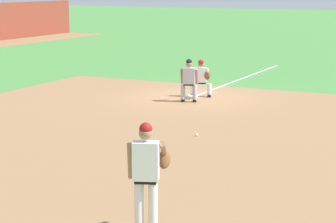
% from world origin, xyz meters
% --- Properties ---
extents(ground_plane, '(160.00, 160.00, 0.00)m').
position_xyz_m(ground_plane, '(0.00, 0.00, 0.00)').
color(ground_plane, '#47843D').
extents(infield_dirt_patch, '(18.00, 18.00, 0.01)m').
position_xyz_m(infield_dirt_patch, '(-6.02, -2.34, 0.00)').
color(infield_dirt_patch, '#936B47').
rests_on(infield_dirt_patch, ground).
extents(foul_line_stripe, '(10.24, 0.10, 0.00)m').
position_xyz_m(foul_line_stripe, '(5.12, 0.00, 0.01)').
color(foul_line_stripe, white).
rests_on(foul_line_stripe, ground).
extents(first_base_bag, '(0.38, 0.38, 0.09)m').
position_xyz_m(first_base_bag, '(0.00, 0.00, 0.04)').
color(first_base_bag, white).
rests_on(first_base_bag, ground).
extents(baseball, '(0.07, 0.07, 0.07)m').
position_xyz_m(baseball, '(-5.28, -2.55, 0.04)').
color(baseball, white).
rests_on(baseball, ground).
extents(pitcher, '(0.81, 0.60, 1.86)m').
position_xyz_m(pitcher, '(-11.99, -4.68, 1.06)').
color(pitcher, black).
rests_on(pitcher, ground).
extents(first_baseman, '(0.85, 0.94, 1.34)m').
position_xyz_m(first_baseman, '(0.32, -0.26, 0.73)').
color(first_baseman, black).
rests_on(first_baseman, ground).
extents(baserunner, '(0.57, 0.66, 1.46)m').
position_xyz_m(baserunner, '(-0.74, -0.26, 0.79)').
color(baserunner, black).
rests_on(baserunner, ground).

